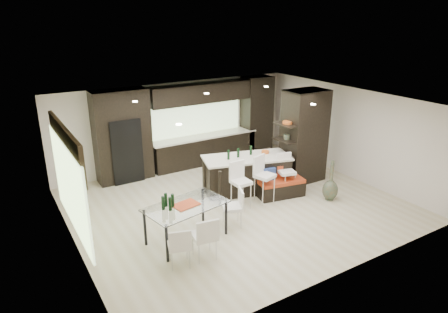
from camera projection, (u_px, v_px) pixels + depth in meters
ground at (236, 204)px, 10.43m from camera, size 8.00×8.00×0.00m
back_wall at (177, 124)px, 12.78m from camera, size 8.00×0.02×2.70m
left_wall at (70, 191)px, 8.01m from camera, size 0.02×7.00×2.70m
right_wall at (349, 132)px, 11.93m from camera, size 0.02×7.00×2.70m
ceiling at (237, 103)px, 9.51m from camera, size 8.00×7.00×0.02m
window_left at (70, 187)px, 8.19m from camera, size 0.04×3.20×1.90m
window_back at (194, 116)px, 12.98m from camera, size 3.40×0.04×1.20m
stone_accent at (65, 145)px, 7.90m from camera, size 0.08×3.00×0.80m
ceiling_spots at (231, 102)px, 9.72m from camera, size 4.00×3.00×0.02m
back_cabinetry at (196, 125)px, 12.76m from camera, size 6.80×0.68×2.70m
refrigerator at (124, 149)px, 11.68m from camera, size 0.90×0.68×1.90m
partition_column at (304, 136)px, 11.56m from camera, size 1.20×0.80×2.70m
kitchen_island at (246, 174)px, 11.11m from camera, size 2.59×1.66×1.00m
stool_left at (241, 190)px, 10.08m from camera, size 0.44×0.44×0.99m
stool_mid at (264, 184)px, 10.43m from camera, size 0.56×0.56×1.01m
stool_right at (286, 179)px, 10.81m from camera, size 0.51×0.51×0.95m
bench at (281, 188)px, 10.81m from camera, size 1.33×0.71×0.49m
floor_vase at (331, 181)px, 10.52m from camera, size 0.50×0.50×1.11m
dining_table at (187, 222)px, 8.69m from camera, size 1.90×1.29×0.84m
chair_near at (204, 239)px, 8.03m from camera, size 0.53×0.53×0.87m
chair_far at (179, 247)px, 7.79m from camera, size 0.54×0.54×0.80m
chair_end at (232, 209)px, 9.26m from camera, size 0.59×0.59×0.83m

